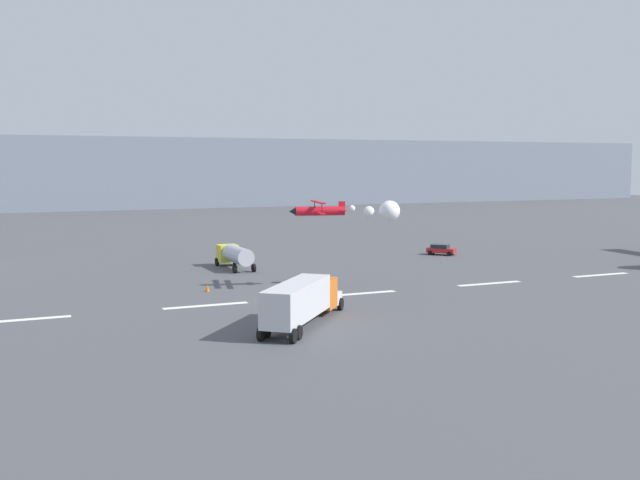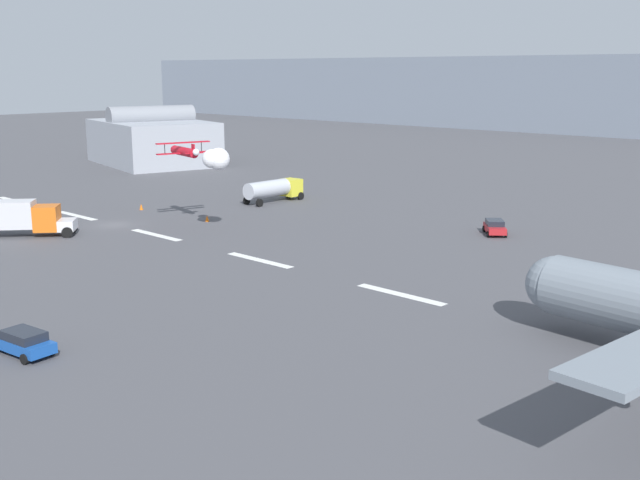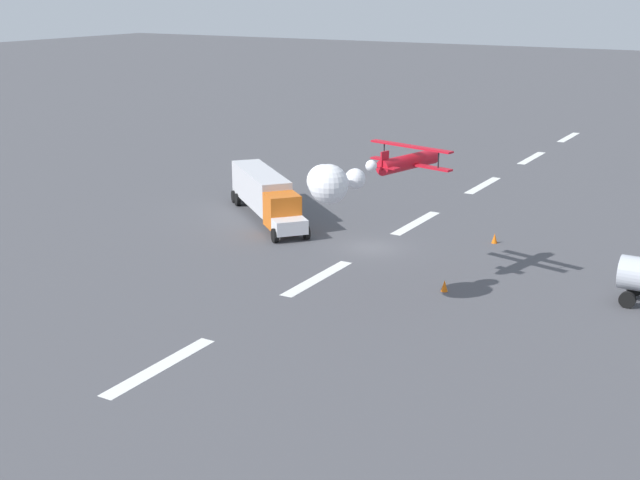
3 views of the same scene
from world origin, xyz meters
name	(u,v)px [view 2 (image 2 of 3)]	position (x,y,z in m)	size (l,w,h in m)	color
ground_plane	(114,225)	(0.00, 0.00, 0.00)	(440.00, 440.00, 0.00)	#4C4C51
runway_stripe_2	(14,200)	(-23.82, 0.00, 0.01)	(8.00, 0.90, 0.01)	white
runway_stripe_3	(77,216)	(-7.94, 0.00, 0.01)	(8.00, 0.90, 0.01)	white
runway_stripe_4	(156,235)	(7.94, 0.00, 0.01)	(8.00, 0.90, 0.01)	white
runway_stripe_5	(260,260)	(23.82, 0.00, 0.01)	(8.00, 0.90, 0.01)	white
runway_stripe_6	(401,294)	(39.70, 0.00, 0.01)	(8.00, 0.90, 0.01)	white
stunt_biplane_red	(207,157)	(11.41, 4.25, 8.03)	(11.98, 6.07, 2.25)	red
fuel_tanker_truck	(274,189)	(1.92, 22.52, 1.74)	(2.80, 8.68, 2.90)	yellow
followme_car_yellow	(23,342)	(31.04, -25.67, 0.81)	(4.57, 2.46, 1.52)	#194CA5
airport_staff_sedan	(495,227)	(33.30, 24.28, 0.81)	(3.97, 4.22, 1.52)	#B21E23
hangar_building	(153,141)	(-44.75, 36.40, 4.16)	(28.32, 22.03, 10.45)	#9EA3AD
traffic_cone_near	(141,207)	(-5.74, 7.44, 0.38)	(0.44, 0.44, 0.75)	orange
traffic_cone_far	(207,218)	(6.04, 8.23, 0.38)	(0.44, 0.44, 0.75)	orange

